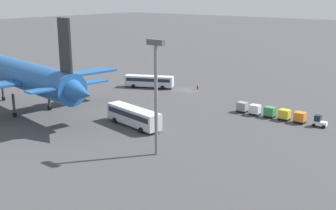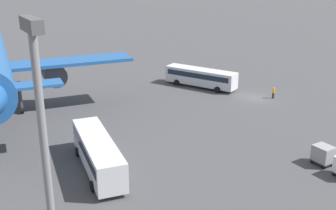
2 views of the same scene
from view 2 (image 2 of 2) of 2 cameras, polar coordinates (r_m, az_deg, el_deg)
ground_plane at (r=65.54m, az=11.82°, el=0.94°), size 600.00×600.00×0.00m
shuttle_bus_near at (r=69.44m, az=4.46°, el=3.90°), size 12.10×7.73×3.03m
shuttle_bus_far at (r=42.42m, az=-9.51°, el=-6.24°), size 12.82×4.81×3.33m
worker_person at (r=65.71m, az=14.09°, el=1.62°), size 0.38×0.38×1.74m
cargo_cart_grey at (r=46.01m, az=20.28°, el=-6.24°), size 2.02×1.72×2.06m
light_pole at (r=26.44m, az=-16.68°, el=-2.83°), size 2.80×0.70×16.94m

